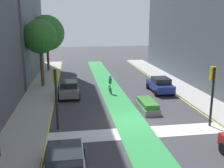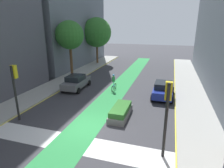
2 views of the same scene
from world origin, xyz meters
name	(u,v)px [view 1 (image 1 of 2)]	position (x,y,z in m)	size (l,w,h in m)	color
ground_plane	(132,122)	(0.00, 0.00, 0.00)	(120.00, 120.00, 0.00)	#38383D
bike_lane_paint	(130,122)	(-0.16, 0.00, 0.00)	(2.40, 60.00, 0.01)	#2D8C47
crosswalk_band	(139,133)	(0.00, -2.00, 0.00)	(12.00, 1.80, 0.01)	silver
sidewalk_left	(27,127)	(-7.50, 0.00, 0.07)	(3.00, 60.00, 0.15)	#9E9E99
curb_stripe_left	(49,126)	(-6.00, 0.00, 0.01)	(0.16, 60.00, 0.01)	yellow
curb_stripe_right	(208,117)	(6.00, 0.00, 0.01)	(0.16, 60.00, 0.01)	yellow
traffic_signal_near_right	(212,85)	(5.25, -1.50, 2.94)	(0.35, 0.52, 4.19)	black
traffic_signal_near_left	(56,87)	(-5.33, -0.40, 2.93)	(0.35, 0.52, 4.17)	black
car_grey_left_far	(69,89)	(-4.62, 7.41, 0.80)	(2.11, 4.24, 1.57)	slate
car_white_left_near	(65,163)	(-4.72, -6.47, 0.80)	(2.07, 4.22, 1.57)	silver
car_blue_right_far	(160,85)	(4.77, 7.61, 0.80)	(2.07, 4.22, 1.57)	navy
cyclist_in_lane	(110,84)	(-0.43, 7.98, 0.97)	(0.32, 1.73, 1.86)	black
street_tree_near	(40,37)	(-7.52, 11.77, 5.57)	(3.67, 3.67, 7.30)	brown
street_tree_far	(47,33)	(-7.68, 21.65, 5.57)	(5.13, 5.13, 8.00)	brown
median_planter	(148,106)	(1.84, 2.27, 0.40)	(1.27, 3.15, 0.85)	slate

